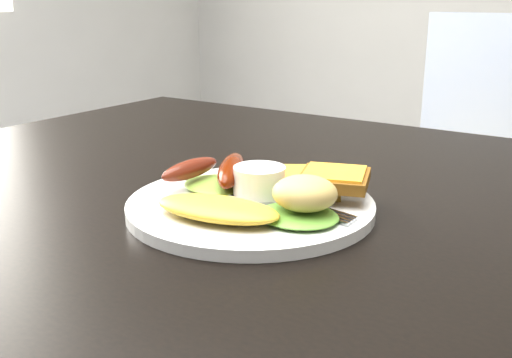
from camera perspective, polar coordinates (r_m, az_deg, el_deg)
dining_table at (r=0.68m, az=5.98°, el=-2.79°), size 1.20×0.80×0.04m
dining_chair at (r=1.86m, az=18.89°, el=0.13°), size 0.45×0.45×0.05m
person at (r=1.28m, az=11.82°, el=4.62°), size 0.58×0.48×1.38m
plate at (r=0.61m, az=-0.52°, el=-2.57°), size 0.25×0.25×0.01m
lettuce_left at (r=0.65m, az=-3.70°, el=-0.51°), size 0.09×0.09×0.01m
lettuce_right at (r=0.56m, az=3.98°, el=-3.48°), size 0.09×0.08×0.01m
omelette at (r=0.56m, az=-3.70°, el=-2.83°), size 0.13×0.08×0.02m
sausage_a at (r=0.65m, az=-6.28°, el=0.95°), size 0.03×0.08×0.02m
sausage_b at (r=0.64m, az=-2.36°, el=0.84°), size 0.07×0.11×0.03m
ramekin at (r=0.61m, az=0.32°, el=-0.25°), size 0.07×0.07×0.03m
toast_a at (r=0.64m, az=3.96°, el=-0.38°), size 0.12×0.12×0.01m
toast_b at (r=0.62m, az=7.47°, el=-0.01°), size 0.09×0.09×0.01m
potato_salad at (r=0.56m, az=4.67°, el=-1.36°), size 0.08×0.08×0.03m
fork at (r=0.62m, az=-2.83°, el=-1.30°), size 0.17×0.04×0.00m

